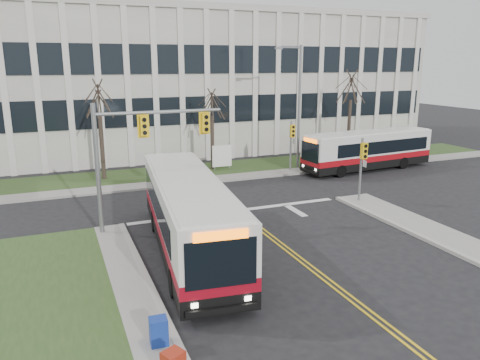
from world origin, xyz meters
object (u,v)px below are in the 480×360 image
Objects in this scene: directory_sign at (222,156)px; bus_cross at (368,151)px; streetlight at (297,101)px; newspaper_box_blue at (159,333)px; bus_main at (189,217)px.

directory_sign is 11.07m from bus_cross.
directory_sign is 0.19× the size of bus_cross.
bus_cross is (4.97, -2.20, -3.77)m from streetlight.
bus_cross is at bearing -18.43° from directory_sign.
streetlight is 0.86× the size of bus_cross.
newspaper_box_blue is (-19.80, -16.86, -0.95)m from bus_cross.
newspaper_box_blue is (-2.77, -6.48, -1.12)m from bus_main.
directory_sign is at bearing 71.31° from bus_main.
bus_main is 12.62× the size of newspaper_box_blue.
bus_cross is 26.02m from newspaper_box_blue.
streetlight is at bearing 52.70° from bus_main.
directory_sign is 22.39m from newspaper_box_blue.
bus_cross is at bearing 44.09° from newspaper_box_blue.
bus_main is (-12.06, -12.57, -3.60)m from streetlight.
newspaper_box_blue is at bearing -114.55° from directory_sign.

